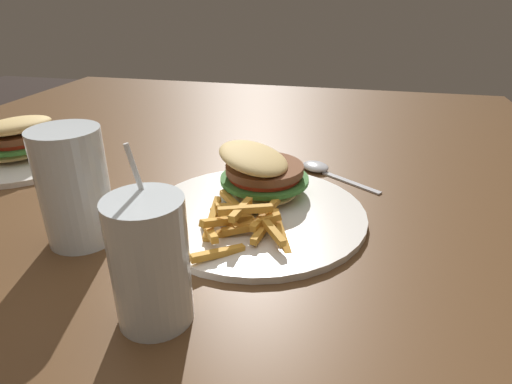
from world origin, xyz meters
The scene contains 6 objects.
dining_table centered at (0.00, 0.00, 0.64)m, with size 1.69×1.42×0.70m.
meal_plate_near centered at (-0.04, -0.13, 0.73)m, with size 0.32×0.32×0.09m.
beer_glass centered at (-0.17, 0.07, 0.78)m, with size 0.09×0.09×0.15m.
juice_glass centered at (-0.29, -0.09, 0.77)m, with size 0.08×0.08×0.18m.
spoon centered at (0.13, -0.21, 0.71)m, with size 0.11×0.15×0.01m.
meal_plate_far centered at (0.05, 0.35, 0.73)m, with size 0.27×0.27×0.09m.
Camera 1 is at (-0.60, -0.26, 1.01)m, focal length 30.00 mm.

